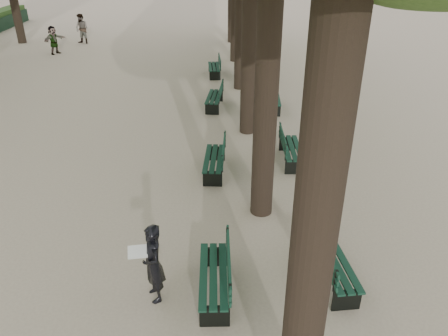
{
  "coord_description": "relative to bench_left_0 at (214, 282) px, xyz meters",
  "views": [
    {
      "loc": [
        0.42,
        -5.91,
        5.86
      ],
      "look_at": [
        0.6,
        3.0,
        1.2
      ],
      "focal_mm": 35.0,
      "sensor_mm": 36.0,
      "label": 1
    }
  ],
  "objects": [
    {
      "name": "pedestrian_a",
      "position": [
        -8.34,
        22.45,
        0.63
      ],
      "size": [
        0.95,
        0.69,
        1.81
      ],
      "primitive_type": "imported",
      "rotation": [
        0.0,
        0.0,
        5.87
      ],
      "color": "#262628",
      "rests_on": "ground"
    },
    {
      "name": "pedestrian_c",
      "position": [
        8.27,
        20.47,
        0.65
      ],
      "size": [
        1.12,
        0.52,
        1.84
      ],
      "primitive_type": "imported",
      "rotation": [
        0.0,
        0.0,
        0.14
      ],
      "color": "#262628",
      "rests_on": "ground"
    },
    {
      "name": "bench_right_2",
      "position": [
        2.27,
        9.99,
        0.0
      ],
      "size": [
        0.69,
        1.83,
        0.92
      ],
      "color": "black",
      "rests_on": "ground"
    },
    {
      "name": "ground",
      "position": [
        -0.37,
        -0.24,
        -0.27
      ],
      "size": [
        120.0,
        120.0,
        0.0
      ],
      "primitive_type": "plane",
      "color": "#BFAC90",
      "rests_on": "ground"
    },
    {
      "name": "bench_left_3",
      "position": [
        -0.0,
        14.79,
        0.0
      ],
      "size": [
        0.64,
        1.82,
        0.92
      ],
      "color": "black",
      "rests_on": "ground"
    },
    {
      "name": "pedestrian_e",
      "position": [
        -9.21,
        19.58,
        0.52
      ],
      "size": [
        1.04,
        1.41,
        1.57
      ],
      "primitive_type": "imported",
      "rotation": [
        0.0,
        0.0,
        1.02
      ],
      "color": "#262628",
      "rests_on": "ground"
    },
    {
      "name": "bench_right_3",
      "position": [
        2.27,
        15.12,
        0.0
      ],
      "size": [
        0.66,
        1.83,
        0.92
      ],
      "color": "black",
      "rests_on": "ground"
    },
    {
      "name": "bench_left_2",
      "position": [
        -0.0,
        10.22,
        0.0
      ],
      "size": [
        0.77,
        1.85,
        0.92
      ],
      "color": "black",
      "rests_on": "ground"
    },
    {
      "name": "bench_right_0",
      "position": [
        2.27,
        0.33,
        0.0
      ],
      "size": [
        0.74,
        1.85,
        0.92
      ],
      "color": "black",
      "rests_on": "ground"
    },
    {
      "name": "bench_left_0",
      "position": [
        0.0,
        0.0,
        0.0
      ],
      "size": [
        0.57,
        1.8,
        0.92
      ],
      "color": "black",
      "rests_on": "ground"
    },
    {
      "name": "bench_right_1",
      "position": [
        2.27,
        5.43,
        0.0
      ],
      "size": [
        0.62,
        1.81,
        0.92
      ],
      "color": "black",
      "rests_on": "ground"
    },
    {
      "name": "bench_left_1",
      "position": [
        -0.0,
        4.79,
        0.0
      ],
      "size": [
        0.69,
        1.83,
        0.92
      ],
      "color": "black",
      "rests_on": "ground"
    },
    {
      "name": "man_with_map",
      "position": [
        -1.08,
        -0.07,
        0.51
      ],
      "size": [
        0.7,
        0.7,
        1.56
      ],
      "color": "black",
      "rests_on": "ground"
    }
  ]
}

